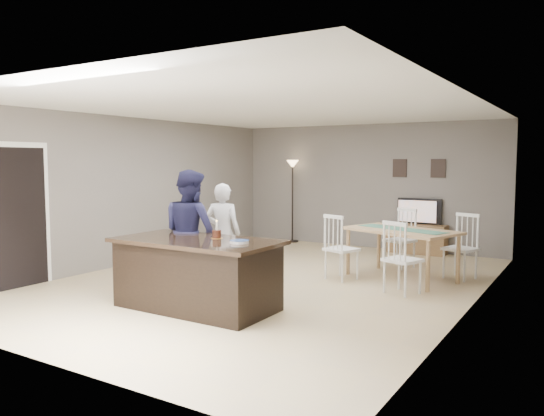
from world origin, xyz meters
The scene contains 14 objects.
floor centered at (0.00, 0.00, 0.00)m, with size 8.00×8.00×0.00m, color tan.
room_shell centered at (0.00, 0.00, 1.68)m, with size 8.00×8.00×8.00m.
kitchen_island centered at (0.00, -1.80, 0.45)m, with size 2.15×1.10×0.90m.
tv_console centered at (1.20, 3.77, 0.30)m, with size 1.20×0.40×0.60m, color brown.
television centered at (1.20, 3.84, 0.86)m, with size 0.91×0.12×0.53m, color black.
tv_screen_glow centered at (1.20, 3.76, 0.87)m, with size 0.78×0.78×0.00m, color orange.
picture_frames centered at (1.15, 3.98, 1.75)m, with size 1.10×0.02×0.38m.
doorway centered at (-2.99, -2.30, 1.26)m, with size 0.00×2.10×2.65m.
woman centered at (-0.60, -0.45, 0.78)m, with size 0.57×0.37×1.56m, color silver.
man centered at (-0.57, -1.25, 0.89)m, with size 0.86×0.67×1.78m, color #1A1A3A.
birthday_cake centered at (0.17, -1.60, 0.96)m, with size 0.15×0.15×0.24m.
plate_stack centered at (0.66, -1.78, 0.92)m, with size 0.24×0.24×0.04m.
dining_table centered at (1.69, 1.25, 0.67)m, with size 2.18×2.37×1.05m.
floor_lamp centered at (-1.75, 3.79, 1.49)m, with size 0.29×0.29×1.92m.
Camera 1 is at (4.34, -7.00, 1.89)m, focal length 35.00 mm.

